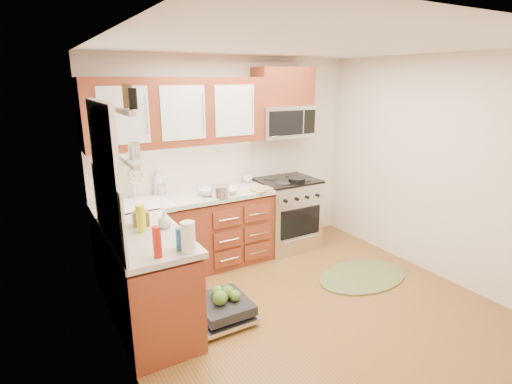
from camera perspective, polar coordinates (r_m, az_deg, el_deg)
floor at (r=4.21m, az=7.71°, el=-16.27°), size 3.50×3.50×0.00m
ceiling at (r=3.58m, az=9.27°, el=19.97°), size 3.50×3.50×0.00m
wall_back at (r=5.15m, az=-3.75°, el=4.87°), size 3.50×0.04×2.50m
wall_front at (r=2.66m, az=32.73°, el=-8.55°), size 3.50×0.04×2.50m
wall_left at (r=2.99m, az=-19.00°, el=-4.22°), size 0.04×3.50×2.50m
wall_right at (r=4.96m, az=24.51°, el=3.03°), size 0.04×3.50×2.50m
base_cabinet_back at (r=4.85m, az=-9.71°, el=-6.25°), size 2.05×0.60×0.85m
base_cabinet_left at (r=3.85m, az=-15.04°, el=-12.71°), size 0.60×1.25×0.85m
countertop_back at (r=4.68m, az=-9.93°, el=-0.90°), size 2.07×0.64×0.05m
countertop_left at (r=3.66m, az=-15.43°, el=-6.11°), size 0.64×1.27×0.05m
backsplash_back at (r=4.87m, az=-11.32°, el=3.47°), size 2.05×0.02×0.57m
backsplash_left at (r=3.50m, az=-20.45°, el=-2.16°), size 0.02×1.25×0.57m
upper_cabinets at (r=4.63m, az=-11.11°, el=11.17°), size 2.05×0.35×0.75m
cabinet_over_mw at (r=5.25m, az=3.85°, el=14.80°), size 0.76×0.35×0.47m
range at (r=5.42m, az=4.38°, el=-3.07°), size 0.76×0.64×0.95m
microwave at (r=5.25m, az=3.92°, el=10.04°), size 0.76×0.38×0.40m
sink at (r=4.55m, az=-15.99°, el=-3.11°), size 0.62×0.50×0.26m
dishwasher at (r=4.00m, az=-5.27°, el=-16.46°), size 0.70×0.60×0.20m
window at (r=3.39m, az=-20.93°, el=3.20°), size 0.03×1.05×1.05m
window_blind at (r=3.34m, az=-21.07°, el=8.77°), size 0.02×0.96×0.40m
shelf_upper at (r=2.49m, az=-18.33°, el=10.86°), size 0.04×0.40×0.03m
shelf_lower at (r=2.53m, az=-17.74°, el=4.11°), size 0.04×0.40×0.03m
rug at (r=4.92m, az=15.01°, el=-11.56°), size 1.34×1.14×0.02m
skillet at (r=5.20m, az=5.83°, el=1.76°), size 0.28×0.28×0.04m
stock_pot at (r=4.58m, az=-5.17°, el=0.10°), size 0.26×0.26×0.13m
cutting_board at (r=4.85m, az=1.02°, el=0.39°), size 0.33×0.27×0.02m
canister at (r=4.74m, az=-13.33°, el=0.36°), size 0.12×0.12×0.15m
paper_towel_roll at (r=3.17m, az=-9.68°, el=-6.35°), size 0.11×0.11×0.25m
mustard_bottle at (r=3.66m, az=-16.12°, el=-3.69°), size 0.10×0.10×0.25m
red_bottle at (r=3.12m, az=-13.95°, el=-6.97°), size 0.08×0.08×0.25m
wooden_box at (r=3.82m, az=-16.03°, el=-3.66°), size 0.16×0.14×0.14m
blue_carton at (r=3.24m, az=-10.36°, el=-6.51°), size 0.12×0.08×0.17m
bowl_a at (r=4.70m, az=-4.23°, el=0.13°), size 0.31×0.31×0.07m
bowl_b at (r=4.68m, az=-6.75°, el=0.04°), size 0.30×0.30×0.08m
cup at (r=5.21m, az=-1.23°, el=1.94°), size 0.16×0.16×0.10m
soap_bottle_a at (r=4.78m, az=-13.85°, el=1.46°), size 0.12×0.12×0.31m
soap_bottle_b at (r=3.84m, az=-16.58°, el=-3.23°), size 0.10×0.10×0.19m
soap_bottle_c at (r=3.71m, az=-12.93°, el=-3.84°), size 0.13×0.13×0.16m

